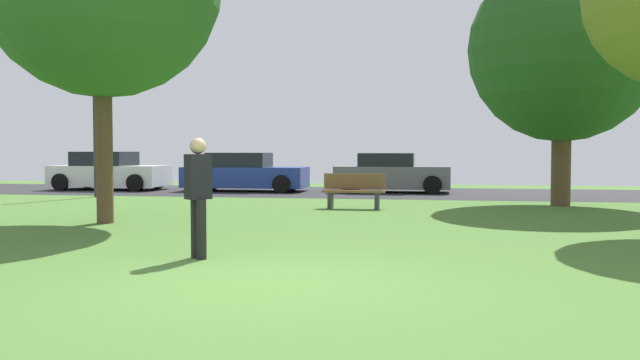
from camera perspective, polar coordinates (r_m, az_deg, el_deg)
name	(u,v)px	position (r m, az deg, el deg)	size (l,w,h in m)	color
ground_plane	(266,283)	(7.39, -4.74, -9.03)	(44.00, 44.00, 0.00)	#47702D
road_strip	(381,193)	(23.12, 5.42, -1.11)	(44.00, 6.40, 0.01)	#28282B
maple_tree_near	(563,49)	(18.93, 20.56, 10.72)	(5.02, 5.02, 6.74)	brown
person_thrower	(198,192)	(9.06, -10.65, -1.06)	(0.38, 0.38, 1.66)	black
parked_car_white	(109,172)	(26.02, -18.05, 0.65)	(4.25, 2.12, 1.45)	white
parked_car_blue	(244,174)	(23.97, -6.68, 0.57)	(4.48, 1.96, 1.41)	#233893
parked_car_grey	(391,174)	(23.29, 6.28, 0.51)	(4.04, 1.93, 1.40)	slate
park_bench	(354,191)	(16.66, 3.01, -0.94)	(1.60, 0.45, 0.90)	brown
street_lamp_post	(95,127)	(21.98, -19.13, 4.43)	(0.14, 0.14, 4.50)	#2D2D33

